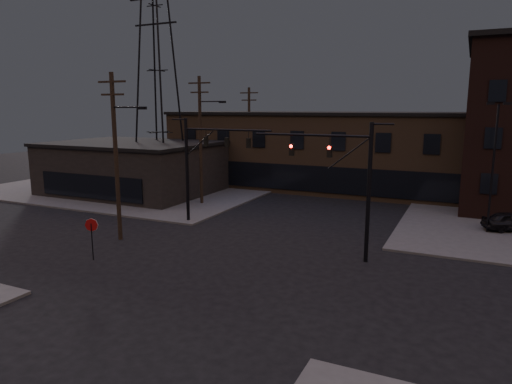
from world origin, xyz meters
TOP-DOWN VIEW (x-y plane):
  - ground at (0.00, 0.00)m, footprint 140.00×140.00m
  - sidewalk_nw at (-22.00, 22.00)m, footprint 30.00×30.00m
  - building_row at (0.00, 28.00)m, footprint 40.00×12.00m
  - building_left at (-20.00, 16.00)m, footprint 16.00×12.00m
  - traffic_signal_near at (5.36, 4.50)m, footprint 7.12×0.24m
  - traffic_signal_far at (-6.72, 8.00)m, footprint 7.12×0.24m
  - stop_sign at (-8.00, -1.99)m, footprint 0.72×0.33m
  - utility_pole_near at (-9.43, 2.00)m, footprint 3.70×0.28m
  - utility_pole_mid at (-10.44, 14.00)m, footprint 3.70×0.28m
  - utility_pole_far at (-11.50, 26.00)m, footprint 2.20×0.28m
  - transmission_tower at (-18.00, 18.00)m, footprint 7.00×7.00m
  - lot_light_a at (13.00, 14.00)m, footprint 1.50×0.28m
  - car_crossing at (-2.97, 24.99)m, footprint 2.90×4.82m

SIDE VIEW (x-z plane):
  - ground at x=0.00m, z-range 0.00..0.00m
  - sidewalk_nw at x=-22.00m, z-range 0.00..0.15m
  - car_crossing at x=-2.97m, z-range 0.00..1.50m
  - stop_sign at x=-8.00m, z-range 0.60..3.08m
  - building_left at x=-20.00m, z-range 0.00..5.00m
  - building_row at x=0.00m, z-range 0.00..8.00m
  - traffic_signal_near at x=5.36m, z-range 0.93..8.93m
  - traffic_signal_far at x=-6.72m, z-range 1.01..9.01m
  - lot_light_a at x=13.00m, z-range 0.94..10.08m
  - utility_pole_far at x=-11.50m, z-range 0.28..11.28m
  - utility_pole_near at x=-9.43m, z-range 0.37..11.37m
  - utility_pole_mid at x=-10.44m, z-range 0.38..11.88m
  - transmission_tower at x=-18.00m, z-range 0.00..25.00m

